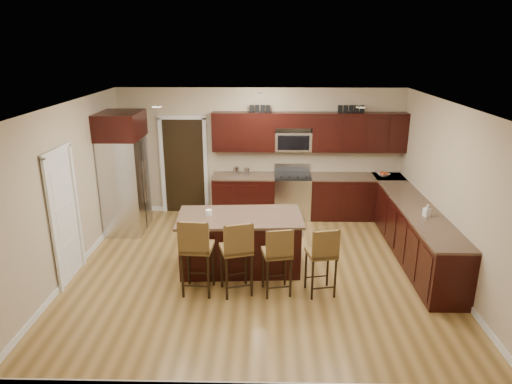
{
  "coord_description": "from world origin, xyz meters",
  "views": [
    {
      "loc": [
        0.11,
        -6.75,
        3.58
      ],
      "look_at": [
        -0.04,
        0.4,
        1.23
      ],
      "focal_mm": 32.0,
      "sensor_mm": 36.0,
      "label": 1
    }
  ],
  "objects_px": {
    "range": "(292,196)",
    "stool_mid": "(237,250)",
    "island": "(240,244)",
    "stool_extra": "(323,254)",
    "stool_left": "(196,248)",
    "refrigerator": "(124,172)",
    "stool_right": "(278,253)"
  },
  "relations": [
    {
      "from": "range",
      "to": "stool_mid",
      "type": "bearing_deg",
      "value": -106.9
    },
    {
      "from": "island",
      "to": "stool_extra",
      "type": "bearing_deg",
      "value": -37.26
    },
    {
      "from": "stool_left",
      "to": "refrigerator",
      "type": "xyz_separation_m",
      "value": [
        -1.73,
        2.43,
        0.46
      ]
    },
    {
      "from": "range",
      "to": "island",
      "type": "distance_m",
      "value": 2.56
    },
    {
      "from": "stool_right",
      "to": "stool_extra",
      "type": "bearing_deg",
      "value": -11.23
    },
    {
      "from": "range",
      "to": "stool_right",
      "type": "xyz_separation_m",
      "value": [
        -0.38,
        -3.2,
        0.2
      ]
    },
    {
      "from": "range",
      "to": "stool_mid",
      "type": "xyz_separation_m",
      "value": [
        -0.97,
        -3.21,
        0.25
      ]
    },
    {
      "from": "refrigerator",
      "to": "stool_extra",
      "type": "distance_m",
      "value": 4.34
    },
    {
      "from": "stool_mid",
      "to": "stool_left",
      "type": "bearing_deg",
      "value": 164.12
    },
    {
      "from": "stool_right",
      "to": "range",
      "type": "bearing_deg",
      "value": 71.95
    },
    {
      "from": "island",
      "to": "refrigerator",
      "type": "distance_m",
      "value": 2.91
    },
    {
      "from": "range",
      "to": "stool_left",
      "type": "height_order",
      "value": "stool_left"
    },
    {
      "from": "stool_right",
      "to": "refrigerator",
      "type": "height_order",
      "value": "refrigerator"
    },
    {
      "from": "refrigerator",
      "to": "stool_right",
      "type": "bearing_deg",
      "value": -39.64
    },
    {
      "from": "island",
      "to": "stool_left",
      "type": "xyz_separation_m",
      "value": [
        -0.59,
        -0.85,
        0.32
      ]
    },
    {
      "from": "range",
      "to": "stool_left",
      "type": "bearing_deg",
      "value": -116.05
    },
    {
      "from": "range",
      "to": "stool_right",
      "type": "distance_m",
      "value": 3.23
    },
    {
      "from": "range",
      "to": "stool_right",
      "type": "relative_size",
      "value": 1.03
    },
    {
      "from": "stool_extra",
      "to": "range",
      "type": "bearing_deg",
      "value": 83.53
    },
    {
      "from": "range",
      "to": "stool_right",
      "type": "bearing_deg",
      "value": -96.82
    },
    {
      "from": "stool_extra",
      "to": "stool_mid",
      "type": "bearing_deg",
      "value": 168.94
    },
    {
      "from": "stool_mid",
      "to": "range",
      "type": "bearing_deg",
      "value": 56.77
    },
    {
      "from": "refrigerator",
      "to": "stool_extra",
      "type": "bearing_deg",
      "value": -34.12
    },
    {
      "from": "stool_mid",
      "to": "stool_extra",
      "type": "bearing_deg",
      "value": -16.17
    },
    {
      "from": "range",
      "to": "refrigerator",
      "type": "relative_size",
      "value": 0.47
    },
    {
      "from": "stool_mid",
      "to": "refrigerator",
      "type": "relative_size",
      "value": 0.5
    },
    {
      "from": "stool_left",
      "to": "stool_right",
      "type": "height_order",
      "value": "stool_left"
    },
    {
      "from": "stool_left",
      "to": "stool_mid",
      "type": "relative_size",
      "value": 1.03
    },
    {
      "from": "stool_left",
      "to": "stool_extra",
      "type": "bearing_deg",
      "value": 4.24
    },
    {
      "from": "stool_mid",
      "to": "refrigerator",
      "type": "xyz_separation_m",
      "value": [
        -2.33,
        2.42,
        0.48
      ]
    },
    {
      "from": "range",
      "to": "island",
      "type": "height_order",
      "value": "range"
    },
    {
      "from": "stool_left",
      "to": "refrigerator",
      "type": "distance_m",
      "value": 3.01
    }
  ]
}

